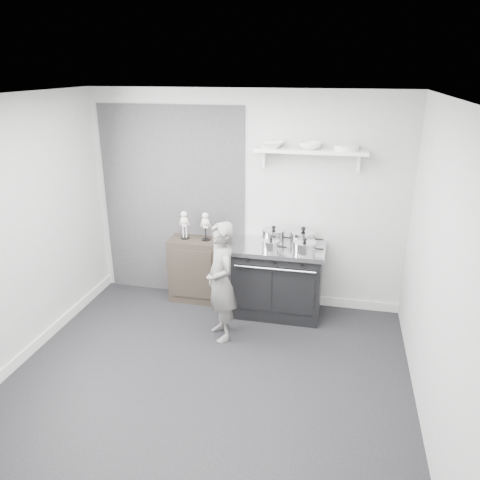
{
  "coord_description": "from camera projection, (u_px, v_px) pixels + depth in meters",
  "views": [
    {
      "loc": [
        1.16,
        -3.77,
        2.94
      ],
      "look_at": [
        0.13,
        0.95,
        1.13
      ],
      "focal_mm": 35.0,
      "sensor_mm": 36.0,
      "label": 1
    }
  ],
  "objects": [
    {
      "name": "plate_stack",
      "position": [
        346.0,
        148.0,
        5.27
      ],
      "size": [
        0.28,
        0.28,
        0.06
      ],
      "primitive_type": "cylinder",
      "color": "white",
      "rests_on": "wall_shelf"
    },
    {
      "name": "pot_back_right",
      "position": [
        303.0,
        238.0,
        5.67
      ],
      "size": [
        0.41,
        0.33,
        0.23
      ],
      "color": "#BDBDBF",
      "rests_on": "stove"
    },
    {
      "name": "pot_back_left",
      "position": [
        273.0,
        236.0,
        5.72
      ],
      "size": [
        0.37,
        0.28,
        0.22
      ],
      "color": "#BDBDBF",
      "rests_on": "stove"
    },
    {
      "name": "bowl_large",
      "position": [
        270.0,
        144.0,
        5.44
      ],
      "size": [
        0.33,
        0.33,
        0.08
      ],
      "primitive_type": "imported",
      "color": "white",
      "rests_on": "wall_shelf"
    },
    {
      "name": "bowl_small",
      "position": [
        310.0,
        146.0,
        5.35
      ],
      "size": [
        0.26,
        0.26,
        0.08
      ],
      "primitive_type": "imported",
      "color": "white",
      "rests_on": "wall_shelf"
    },
    {
      "name": "child",
      "position": [
        221.0,
        282.0,
        5.18
      ],
      "size": [
        0.55,
        0.6,
        1.38
      ],
      "primitive_type": "imported",
      "rotation": [
        0.0,
        0.0,
        -0.98
      ],
      "color": "slate",
      "rests_on": "ground"
    },
    {
      "name": "wall_shelf",
      "position": [
        311.0,
        152.0,
        5.38
      ],
      "size": [
        1.3,
        0.26,
        0.24
      ],
      "color": "silver",
      "rests_on": "room_shell"
    },
    {
      "name": "skeleton_torso",
      "position": [
        205.0,
        224.0,
        5.9
      ],
      "size": [
        0.12,
        0.08,
        0.42
      ],
      "primitive_type": null,
      "color": "beige",
      "rests_on": "side_cabinet"
    },
    {
      "name": "skeleton_full",
      "position": [
        184.0,
        223.0,
        5.96
      ],
      "size": [
        0.12,
        0.08,
        0.42
      ],
      "primitive_type": null,
      "color": "beige",
      "rests_on": "side_cabinet"
    },
    {
      "name": "pot_front_center",
      "position": [
        271.0,
        245.0,
        5.48
      ],
      "size": [
        0.29,
        0.2,
        0.17
      ],
      "color": "#BDBDBF",
      "rests_on": "stove"
    },
    {
      "name": "side_cabinet",
      "position": [
        196.0,
        269.0,
        6.15
      ],
      "size": [
        0.65,
        0.38,
        0.85
      ],
      "primitive_type": "cube",
      "color": "black",
      "rests_on": "ground"
    },
    {
      "name": "stove",
      "position": [
        278.0,
        279.0,
        5.8
      ],
      "size": [
        1.12,
        0.7,
        0.9
      ],
      "color": "black",
      "rests_on": "ground"
    },
    {
      "name": "room_shell",
      "position": [
        198.0,
        217.0,
        4.29
      ],
      "size": [
        4.02,
        3.62,
        2.71
      ],
      "color": "beige",
      "rests_on": "ground"
    },
    {
      "name": "pot_front_right",
      "position": [
        304.0,
        247.0,
        5.41
      ],
      "size": [
        0.36,
        0.27,
        0.19
      ],
      "color": "#BDBDBF",
      "rests_on": "stove"
    },
    {
      "name": "ground",
      "position": [
        208.0,
        377.0,
        4.71
      ],
      "size": [
        4.0,
        4.0,
        0.0
      ],
      "primitive_type": "plane",
      "color": "black",
      "rests_on": "ground"
    }
  ]
}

